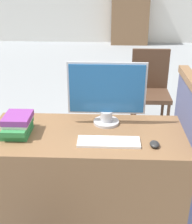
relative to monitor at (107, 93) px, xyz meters
The scene contains 8 objects.
desk 0.65m from the monitor, 129.56° to the right, with size 1.35×0.62×0.77m.
carrel_divider 0.72m from the monitor, 11.13° to the right, with size 0.07×0.72×1.14m.
monitor is the anchor object (origin of this frame).
keyboard 0.36m from the monitor, 86.10° to the right, with size 0.40×0.14×0.02m.
mouse 0.49m from the monitor, 45.42° to the right, with size 0.06×0.08×0.03m.
book_stack 0.65m from the monitor, 163.10° to the right, with size 0.20×0.26×0.14m.
far_chair 1.64m from the monitor, 71.13° to the left, with size 0.44×0.44×0.94m.
bookshelf_far 6.10m from the monitor, 85.13° to the left, with size 0.93×0.32×1.65m.
Camera 1 is at (0.14, -1.56, 1.80)m, focal length 50.00 mm.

